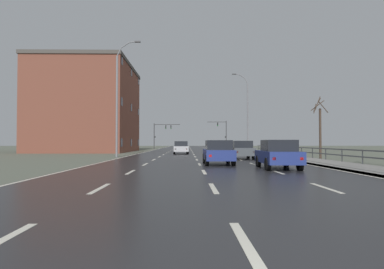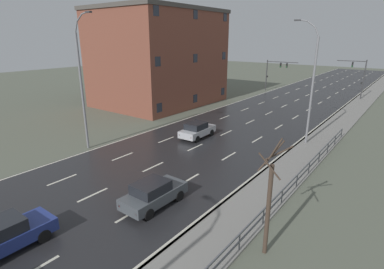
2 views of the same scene
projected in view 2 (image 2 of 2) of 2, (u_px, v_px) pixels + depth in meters
ground_plane at (260, 118)px, 37.45m from camera, size 160.00×160.00×0.12m
road_asphalt_strip at (294, 102)px, 46.53m from camera, size 14.00×120.00×0.03m
sidewalk_right at (354, 109)px, 41.68m from camera, size 3.00×120.00×0.12m
guardrail at (252, 225)px, 14.69m from camera, size 0.07×38.81×1.00m
street_lamp_midground at (311, 86)px, 26.48m from camera, size 2.27×0.24×10.96m
street_lamp_left_bank at (82, 86)px, 25.25m from camera, size 2.36×0.24×11.35m
traffic_signal_right at (359, 74)px, 47.22m from camera, size 4.30×0.36×6.18m
traffic_signal_left at (275, 70)px, 54.49m from camera, size 5.70×0.36×5.56m
car_far_left at (5, 235)px, 13.79m from camera, size 1.85×4.11×1.57m
car_mid_centre at (153, 193)px, 17.51m from camera, size 1.89×4.13×1.57m
car_near_right at (197, 130)px, 29.54m from camera, size 1.93×4.15×1.57m
brick_building at (159, 57)px, 43.86m from camera, size 13.36×17.24×13.33m
bare_tree_mid at (269, 202)px, 13.13m from camera, size 1.24×1.23×5.50m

